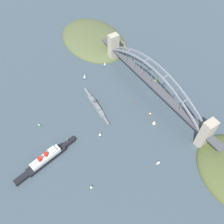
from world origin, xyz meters
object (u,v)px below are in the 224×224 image
Objects in this scene: small_boat_1 at (39,125)px; small_boat_7 at (154,122)px; small_boat_2 at (100,134)px; small_boat_3 at (105,64)px; channel_marker_buoy at (133,101)px; ocean_liner at (46,159)px; seaplane_taxiing_near_bridge at (155,80)px; small_boat_6 at (91,187)px; harbor_arch_bridge at (153,83)px; small_boat_0 at (150,114)px; small_boat_5 at (159,162)px; small_boat_4 at (85,76)px; naval_cruiser at (96,105)px.

small_boat_7 is (-95.21, -149.11, 3.37)m from small_boat_1.
small_boat_1 is at bearing 45.92° from small_boat_2.
small_boat_3 reaches higher than channel_marker_buoy.
seaplane_taxiing_near_bridge is (35.67, -226.11, -3.47)m from ocean_liner.
ocean_liner is at bearing 25.69° from small_boat_6.
small_boat_6 is at bearing 116.49° from harbor_arch_bridge.
channel_marker_buoy is at bearing 10.46° from small_boat_0.
small_boat_5 is 65.81m from small_boat_7.
ocean_liner reaches higher than small_boat_6.
small_boat_0 is 1.02× the size of small_boat_3.
small_boat_0 is 20.08m from small_boat_7.
small_boat_1 is 176.95m from small_boat_7.
small_boat_5 is at bearing 148.74° from small_boat_0.
small_boat_7 is at bearing -165.09° from small_boat_4.
small_boat_6 is at bearing 140.03° from small_boat_2.
seaplane_taxiing_near_bridge is 1.06× the size of small_boat_3.
ocean_liner is 10.78× the size of small_boat_0.
harbor_arch_bridge reaches higher than small_boat_1.
small_boat_5 is (-201.52, -2.03, -1.69)m from small_boat_4.
ocean_liner is 168.26m from small_boat_4.
small_boat_2 is (-21.76, 115.32, -23.86)m from harbor_arch_bridge.
small_boat_5 reaches higher than small_boat_6.
small_boat_4 is at bearing -48.02° from ocean_liner.
seaplane_taxiing_near_bridge is 219.40m from small_boat_6.
naval_cruiser is at bearing 72.39° from harbor_arch_bridge.
small_boat_2 is 84.78m from channel_marker_buoy.
small_boat_0 is 0.95× the size of small_boat_7.
small_boat_3 is 3.24× the size of channel_marker_buoy.
naval_cruiser is at bearing 35.46° from small_boat_7.
seaplane_taxiing_near_bridge is 126.97m from small_boat_4.
small_boat_0 is at bearing -169.54° from channel_marker_buoy.
small_boat_4 is at bearing 100.56° from small_boat_3.
small_boat_0 is (-61.02, -63.65, -2.31)m from naval_cruiser.
ocean_liner is at bearing 131.98° from small_boat_4.
small_boat_1 is at bearing 76.33° from harbor_arch_bridge.
seaplane_taxiing_near_bridge is at bearing -46.58° from small_boat_0.
harbor_arch_bridge is 129.47m from small_boat_5.
seaplane_taxiing_near_bridge is 0.87× the size of small_boat_4.
small_boat_1 is 121.66m from small_boat_4.
small_boat_1 reaches higher than small_boat_0.
naval_cruiser reaches higher than seaplane_taxiing_near_bridge.
small_boat_7 reaches higher than channel_marker_buoy.
small_boat_5 is at bearing -102.86° from small_boat_6.
small_boat_7 reaches higher than small_boat_0.
small_boat_5 is (-210.67, 47.02, -0.78)m from small_boat_3.
small_boat_5 is 97.15m from small_boat_6.
small_boat_2 is 0.87× the size of small_boat_7.
small_boat_0 is at bearing -133.79° from naval_cruiser.
small_boat_3 reaches higher than small_boat_1.
small_boat_4 reaches higher than small_boat_5.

